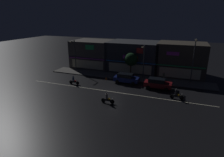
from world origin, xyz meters
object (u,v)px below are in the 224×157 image
object	(u,v)px
parked_car_near_kerb	(126,78)
motorcycle_lead	(107,99)
motorcycle_following	(74,81)
streetlamp_west	(74,53)
traffic_cone	(106,78)
streetlamp_mid	(144,60)
pedestrian_on_sidewalk	(163,78)
motorcycle_opposite_lane	(177,95)
parked_car_trailing	(158,83)
streetlamp_east	(194,58)

from	to	relation	value
parked_car_near_kerb	motorcycle_lead	world-z (taller)	parked_car_near_kerb
motorcycle_following	streetlamp_west	bearing A→B (deg)	127.59
parked_car_near_kerb	traffic_cone	bearing A→B (deg)	-7.08
streetlamp_mid	motorcycle_lead	xyz separation A→B (m)	(-2.45, -10.92, -3.26)
pedestrian_on_sidewalk	motorcycle_opposite_lane	xyz separation A→B (m)	(2.51, -6.20, -0.38)
parked_car_near_kerb	motorcycle_following	bearing A→B (deg)	25.18
streetlamp_mid	streetlamp_west	bearing A→B (deg)	176.12
streetlamp_west	parked_car_trailing	bearing A→B (deg)	-12.73
parked_car_trailing	parked_car_near_kerb	bearing A→B (deg)	-8.49
streetlamp_east	pedestrian_on_sidewalk	bearing A→B (deg)	-165.80
streetlamp_mid	traffic_cone	size ratio (longest dim) A/B	11.39
parked_car_near_kerb	motorcycle_lead	bearing A→B (deg)	90.07
streetlamp_west	streetlamp_east	world-z (taller)	streetlamp_east
motorcycle_lead	motorcycle_following	distance (m)	9.55
streetlamp_west	parked_car_near_kerb	xyz separation A→B (m)	(12.11, -3.16, -3.09)
motorcycle_lead	parked_car_trailing	bearing A→B (deg)	-127.83
motorcycle_following	traffic_cone	bearing A→B (deg)	54.36
streetlamp_west	traffic_cone	size ratio (longest dim) A/B	11.62
streetlamp_mid	motorcycle_following	distance (m)	12.65
streetlamp_mid	parked_car_near_kerb	size ratio (longest dim) A/B	1.46
streetlamp_mid	streetlamp_east	distance (m)	8.17
streetlamp_east	motorcycle_opposite_lane	world-z (taller)	streetlamp_east
streetlamp_east	streetlamp_west	bearing A→B (deg)	-179.79
pedestrian_on_sidewalk	parked_car_near_kerb	distance (m)	6.46
parked_car_near_kerb	streetlamp_west	bearing A→B (deg)	-14.62
streetlamp_east	parked_car_trailing	bearing A→B (deg)	-140.92
streetlamp_east	pedestrian_on_sidewalk	world-z (taller)	streetlamp_east
motorcycle_lead	motorcycle_opposite_lane	distance (m)	9.79
streetlamp_mid	parked_car_trailing	distance (m)	5.24
motorcycle_opposite_lane	traffic_cone	bearing A→B (deg)	151.87
streetlamp_east	parked_car_near_kerb	distance (m)	11.63
pedestrian_on_sidewalk	parked_car_trailing	size ratio (longest dim) A/B	0.43
pedestrian_on_sidewalk	streetlamp_east	bearing A→B (deg)	-44.17
parked_car_near_kerb	motorcycle_lead	size ratio (longest dim) A/B	2.26
streetlamp_east	parked_car_trailing	size ratio (longest dim) A/B	1.78
motorcycle_opposite_lane	parked_car_trailing	bearing A→B (deg)	125.36
streetlamp_mid	parked_car_trailing	world-z (taller)	streetlamp_mid
parked_car_trailing	pedestrian_on_sidewalk	bearing A→B (deg)	-101.17
motorcycle_opposite_lane	traffic_cone	xyz separation A→B (m)	(-12.61, 4.57, -0.36)
streetlamp_east	motorcycle_opposite_lane	bearing A→B (deg)	-104.65
streetlamp_mid	motorcycle_opposite_lane	distance (m)	9.35
parked_car_trailing	traffic_cone	distance (m)	9.63
pedestrian_on_sidewalk	motorcycle_following	distance (m)	15.49
streetlamp_west	motorcycle_lead	bearing A→B (deg)	-44.50
parked_car_trailing	motorcycle_following	size ratio (longest dim) A/B	2.26
motorcycle_following	parked_car_near_kerb	bearing A→B (deg)	33.50
pedestrian_on_sidewalk	parked_car_trailing	distance (m)	3.01
parked_car_trailing	streetlamp_mid	bearing A→B (deg)	-44.36
parked_car_trailing	streetlamp_west	bearing A→B (deg)	-12.73
traffic_cone	streetlamp_west	bearing A→B (deg)	161.84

